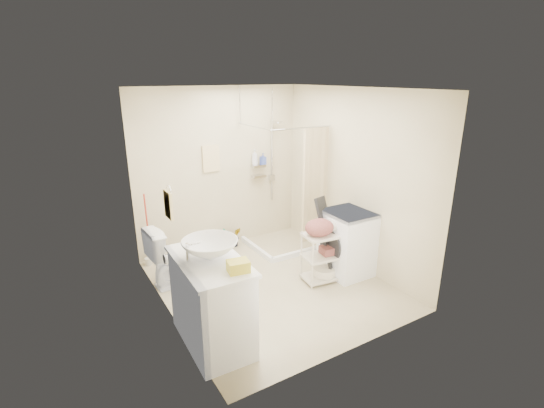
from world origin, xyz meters
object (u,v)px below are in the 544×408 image
(washing_machine, at_px, (348,242))
(laundry_rack, at_px, (325,252))
(vanity, at_px, (211,301))
(toilet, at_px, (179,254))

(washing_machine, xyz_separation_m, laundry_rack, (-0.43, -0.01, -0.05))
(laundry_rack, bearing_deg, vanity, -159.27)
(washing_machine, bearing_deg, toilet, 156.51)
(vanity, xyz_separation_m, toilet, (0.12, 1.43, -0.07))
(vanity, bearing_deg, washing_machine, 12.91)
(toilet, distance_m, laundry_rack, 2.01)
(vanity, height_order, toilet, vanity)
(vanity, height_order, washing_machine, vanity)
(toilet, xyz_separation_m, washing_machine, (2.18, -0.97, 0.05))
(vanity, bearing_deg, laundry_rack, 15.19)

